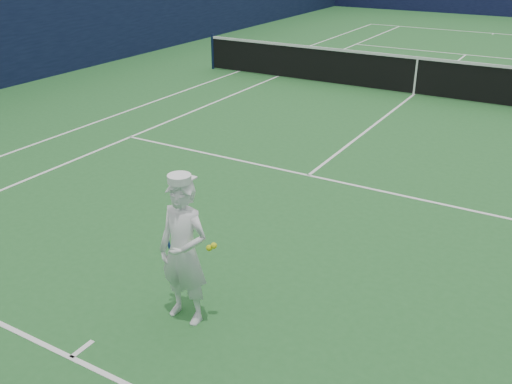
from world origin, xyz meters
TOP-DOWN VIEW (x-y plane):
  - ground at (0.00, 0.00)m, footprint 80.00×80.00m
  - court_markings at (0.00, 0.00)m, footprint 11.03×23.83m
  - windscreen_fence at (0.00, 0.00)m, footprint 20.12×36.12m
  - tennis_net at (0.00, 0.00)m, footprint 12.88×0.09m
  - tennis_player at (0.60, -10.74)m, footprint 0.77×0.45m

SIDE VIEW (x-z plane):
  - ground at x=0.00m, z-range 0.00..0.00m
  - court_markings at x=0.00m, z-range 0.00..0.01m
  - tennis_net at x=0.00m, z-range 0.02..1.09m
  - tennis_player at x=0.60m, z-range -0.02..1.68m
  - windscreen_fence at x=0.00m, z-range 0.00..4.00m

